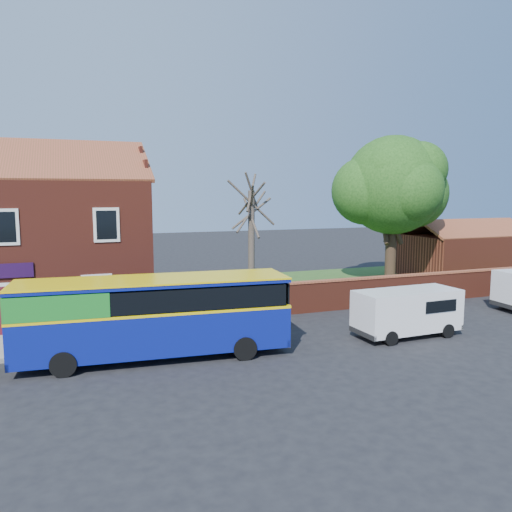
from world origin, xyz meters
name	(u,v)px	position (x,y,z in m)	size (l,w,h in m)	color
ground	(223,376)	(0.00, 0.00, 0.00)	(120.00, 120.00, 0.00)	black
pavement	(6,347)	(-7.00, 5.75, 0.06)	(18.00, 3.50, 0.12)	gray
kerb	(1,361)	(-7.00, 4.00, 0.07)	(18.00, 0.15, 0.14)	slate
grass_strip	(355,284)	(13.00, 13.00, 0.02)	(26.00, 12.00, 0.04)	#426B28
shop_building	(15,246)	(-7.02, 11.50, 3.41)	(12.30, 8.13, 10.50)	maroon
boundary_wall	(414,288)	(13.00, 7.00, 0.81)	(22.00, 0.38, 1.60)	maroon
outbuilding	(464,254)	(22.00, 13.00, 1.61)	(8.20, 5.06, 4.17)	maroon
bus	(146,314)	(-2.05, 2.69, 1.67)	(9.78, 3.19, 2.93)	navy
van_near	(407,310)	(8.59, 1.79, 1.10)	(4.53, 2.00, 1.96)	white
large_tree	(392,188)	(14.77, 11.76, 6.26)	(7.84, 6.21, 9.57)	black
bare_tree	(251,241)	(4.49, 9.63, 3.42)	(2.50, 2.98, 6.67)	#4C4238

